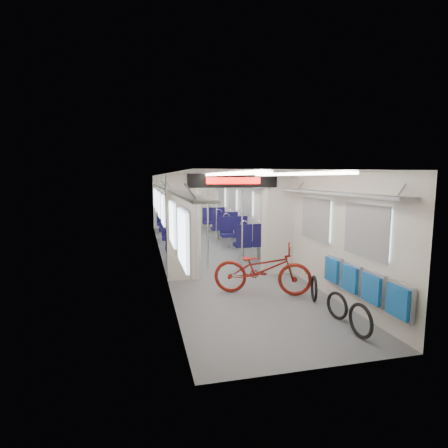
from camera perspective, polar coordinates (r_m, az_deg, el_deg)
name	(u,v)px	position (r m, az deg, el deg)	size (l,w,h in m)	color
carriage	(216,204)	(9.42, -1.36, 3.22)	(12.00, 12.02, 2.31)	#515456
bicycle	(262,269)	(6.74, 6.26, -7.29)	(0.65, 1.86, 0.98)	maroon
flip_bench	(362,283)	(5.91, 21.59, -9.00)	(0.12, 2.08, 0.49)	gray
bike_hoop_a	(361,322)	(5.36, 21.39, -14.74)	(0.50, 0.50, 0.05)	black
bike_hoop_b	(337,307)	(5.90, 17.97, -12.78)	(0.44, 0.44, 0.05)	black
bike_hoop_c	(314,290)	(6.59, 14.49, -10.36)	(0.47, 0.47, 0.05)	black
seat_bay_near_left	(179,238)	(9.97, -7.31, -2.26)	(0.88, 1.93, 1.05)	#110D3C
seat_bay_near_right	(242,235)	(10.37, 3.00, -1.75)	(0.90, 2.04, 1.09)	#110D3C
seat_bay_far_left	(170,223)	(13.28, -8.85, 0.15)	(0.88, 1.92, 1.05)	#110D3C
seat_bay_far_right	(219,221)	(13.43, -0.83, 0.44)	(0.92, 2.13, 1.12)	#110D3C
stanchion_near_left	(208,222)	(8.50, -2.65, 0.37)	(0.04, 0.04, 2.30)	silver
stanchion_near_right	(242,223)	(8.35, 2.97, 0.24)	(0.04, 0.04, 2.30)	silver
stanchion_far_left	(194,210)	(11.66, -4.85, 2.30)	(0.04, 0.04, 2.30)	silver
stanchion_far_right	(216,211)	(11.28, -1.24, 2.15)	(0.04, 0.04, 2.30)	silver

